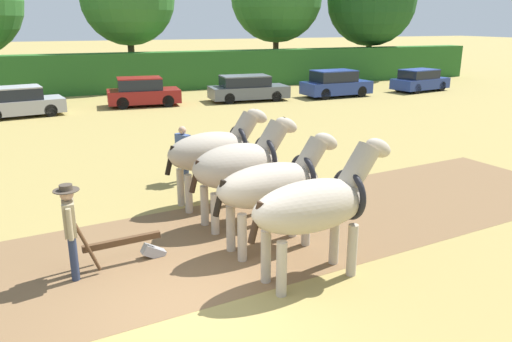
{
  "coord_description": "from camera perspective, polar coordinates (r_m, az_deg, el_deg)",
  "views": [
    {
      "loc": [
        -1.69,
        -6.89,
        4.42
      ],
      "look_at": [
        2.46,
        3.32,
        1.1
      ],
      "focal_mm": 35.0,
      "sensor_mm": 36.0,
      "label": 1
    }
  ],
  "objects": [
    {
      "name": "parked_car_right",
      "position": [
        29.09,
        -0.98,
        9.41
      ],
      "size": [
        4.59,
        2.11,
        1.45
      ],
      "rotation": [
        0.0,
        0.0,
        -0.06
      ],
      "color": "#565B66",
      "rests_on": "ground"
    },
    {
      "name": "plowed_furrow_strip",
      "position": [
        9.81,
        -21.85,
        -11.29
      ],
      "size": [
        26.86,
        7.33,
        0.01
      ],
      "primitive_type": "cube",
      "rotation": [
        0.0,
        0.0,
        0.11
      ],
      "color": "brown",
      "rests_on": "ground"
    },
    {
      "name": "draft_horse_trail_right",
      "position": [
        12.28,
        -4.78,
        2.34
      ],
      "size": [
        2.83,
        1.23,
        2.4
      ],
      "rotation": [
        0.0,
        0.0,
        0.11
      ],
      "color": "#B2A38E",
      "rests_on": "ground"
    },
    {
      "name": "draft_horse_trail_left",
      "position": [
        11.02,
        -1.73,
        0.72
      ],
      "size": [
        2.74,
        1.26,
        2.42
      ],
      "rotation": [
        0.0,
        0.0,
        0.11
      ],
      "color": "#B2A38E",
      "rests_on": "ground"
    },
    {
      "name": "farmer_beside_team",
      "position": [
        14.21,
        -8.32,
        2.38
      ],
      "size": [
        0.38,
        0.6,
        1.62
      ],
      "rotation": [
        0.0,
        0.0,
        0.43
      ],
      "color": "#28334C",
      "rests_on": "ground"
    },
    {
      "name": "draft_horse_lead_left",
      "position": [
        8.68,
        6.99,
        -3.78
      ],
      "size": [
        2.99,
        1.2,
        2.51
      ],
      "rotation": [
        0.0,
        0.0,
        0.11
      ],
      "color": "#B2A38E",
      "rests_on": "ground"
    },
    {
      "name": "plow",
      "position": [
        9.86,
        -14.23,
        -8.34
      ],
      "size": [
        1.7,
        0.52,
        1.13
      ],
      "rotation": [
        0.0,
        0.0,
        0.11
      ],
      "color": "#4C331E",
      "rests_on": "ground"
    },
    {
      "name": "tree_far_right",
      "position": [
        42.3,
        13.09,
        18.39
      ],
      "size": [
        6.91,
        6.91,
        9.39
      ],
      "color": "brown",
      "rests_on": "ground"
    },
    {
      "name": "parked_car_center_right",
      "position": [
        27.97,
        -12.84,
        8.77
      ],
      "size": [
        3.94,
        2.1,
        1.53
      ],
      "rotation": [
        0.0,
        0.0,
        -0.08
      ],
      "color": "maroon",
      "rests_on": "ground"
    },
    {
      "name": "parked_car_center",
      "position": [
        26.66,
        -25.51,
        7.1
      ],
      "size": [
        4.16,
        2.4,
        1.44
      ],
      "rotation": [
        0.0,
        0.0,
        0.17
      ],
      "color": "#A8A8B2",
      "rests_on": "ground"
    },
    {
      "name": "ground_plane",
      "position": [
        8.36,
        -7.35,
        -15.31
      ],
      "size": [
        240.0,
        240.0,
        0.0
      ],
      "primitive_type": "plane",
      "color": "#998447"
    },
    {
      "name": "draft_horse_lead_right",
      "position": [
        9.83,
        2.08,
        -1.54
      ],
      "size": [
        2.89,
        1.15,
        2.34
      ],
      "rotation": [
        0.0,
        0.0,
        0.11
      ],
      "color": "#B2A38E",
      "rests_on": "ground"
    },
    {
      "name": "parked_car_far_right",
      "position": [
        31.05,
        9.08,
        9.8
      ],
      "size": [
        4.24,
        1.98,
        1.6
      ],
      "rotation": [
        0.0,
        0.0,
        0.05
      ],
      "color": "navy",
      "rests_on": "ground"
    },
    {
      "name": "hedgerow",
      "position": [
        33.47,
        -19.48,
        10.38
      ],
      "size": [
        59.74,
        1.53,
        2.49
      ],
      "primitive_type": "cube",
      "color": "#286023",
      "rests_on": "ground"
    },
    {
      "name": "farmer_at_plow",
      "position": [
        9.31,
        -20.49,
        -5.68
      ],
      "size": [
        0.44,
        0.68,
        1.75
      ],
      "rotation": [
        0.0,
        0.0,
        -0.02
      ],
      "color": "#28334C",
      "rests_on": "ground"
    },
    {
      "name": "parked_car_end_right",
      "position": [
        34.81,
        18.21,
        9.79
      ],
      "size": [
        4.14,
        2.4,
        1.43
      ],
      "rotation": [
        0.0,
        0.0,
        0.19
      ],
      "color": "navy",
      "rests_on": "ground"
    }
  ]
}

